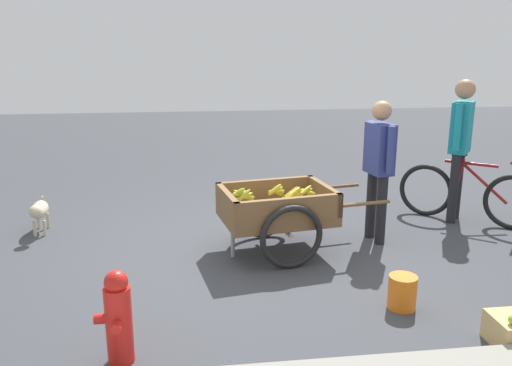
{
  "coord_description": "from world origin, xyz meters",
  "views": [
    {
      "loc": [
        0.51,
        5.08,
        2.11
      ],
      "look_at": [
        -0.14,
        0.0,
        0.75
      ],
      "focal_mm": 36.95,
      "sensor_mm": 36.0,
      "label": 1
    }
  ],
  "objects_px": {
    "bicycle": "(468,194)",
    "plastic_bucket": "(402,292)",
    "vendor_person": "(379,160)",
    "fruit_cart": "(277,211)",
    "fire_hydrant": "(118,317)",
    "dog": "(39,211)",
    "cyclist_person": "(461,137)"
  },
  "relations": [
    {
      "from": "cyclist_person",
      "to": "dog",
      "type": "xyz_separation_m",
      "value": [
        4.92,
        -0.16,
        -0.77
      ]
    },
    {
      "from": "bicycle",
      "to": "dog",
      "type": "bearing_deg",
      "value": -2.89
    },
    {
      "from": "bicycle",
      "to": "vendor_person",
      "type": "bearing_deg",
      "value": 18.81
    },
    {
      "from": "fruit_cart",
      "to": "vendor_person",
      "type": "xyz_separation_m",
      "value": [
        -1.13,
        -0.19,
        0.47
      ]
    },
    {
      "from": "fruit_cart",
      "to": "cyclist_person",
      "type": "xyz_separation_m",
      "value": [
        -2.33,
        -0.73,
        0.6
      ]
    },
    {
      "from": "plastic_bucket",
      "to": "cyclist_person",
      "type": "bearing_deg",
      "value": -126.11
    },
    {
      "from": "bicycle",
      "to": "cyclist_person",
      "type": "distance_m",
      "value": 0.7
    },
    {
      "from": "vendor_person",
      "to": "bicycle",
      "type": "height_order",
      "value": "vendor_person"
    },
    {
      "from": "fire_hydrant",
      "to": "plastic_bucket",
      "type": "distance_m",
      "value": 2.26
    },
    {
      "from": "fire_hydrant",
      "to": "plastic_bucket",
      "type": "bearing_deg",
      "value": -167.69
    },
    {
      "from": "fire_hydrant",
      "to": "dog",
      "type": "bearing_deg",
      "value": -65.95
    },
    {
      "from": "cyclist_person",
      "to": "plastic_bucket",
      "type": "xyz_separation_m",
      "value": [
        1.51,
        2.07,
        -0.9
      ]
    },
    {
      "from": "fruit_cart",
      "to": "plastic_bucket",
      "type": "relative_size",
      "value": 6.24
    },
    {
      "from": "bicycle",
      "to": "plastic_bucket",
      "type": "xyz_separation_m",
      "value": [
        1.63,
        1.97,
        -0.21
      ]
    },
    {
      "from": "fruit_cart",
      "to": "vendor_person",
      "type": "distance_m",
      "value": 1.24
    },
    {
      "from": "dog",
      "to": "fruit_cart",
      "type": "bearing_deg",
      "value": 160.96
    },
    {
      "from": "vendor_person",
      "to": "bicycle",
      "type": "relative_size",
      "value": 1.16
    },
    {
      "from": "fire_hydrant",
      "to": "vendor_person",
      "type": "bearing_deg",
      "value": -141.43
    },
    {
      "from": "vendor_person",
      "to": "plastic_bucket",
      "type": "bearing_deg",
      "value": 78.47
    },
    {
      "from": "vendor_person",
      "to": "cyclist_person",
      "type": "distance_m",
      "value": 1.32
    },
    {
      "from": "plastic_bucket",
      "to": "fire_hydrant",
      "type": "bearing_deg",
      "value": 12.31
    },
    {
      "from": "vendor_person",
      "to": "cyclist_person",
      "type": "xyz_separation_m",
      "value": [
        -1.2,
        -0.54,
        0.12
      ]
    },
    {
      "from": "bicycle",
      "to": "dog",
      "type": "height_order",
      "value": "bicycle"
    },
    {
      "from": "fruit_cart",
      "to": "cyclist_person",
      "type": "distance_m",
      "value": 2.51
    },
    {
      "from": "fire_hydrant",
      "to": "cyclist_person",
      "type": "bearing_deg",
      "value": -145.52
    },
    {
      "from": "fruit_cart",
      "to": "dog",
      "type": "distance_m",
      "value": 2.75
    },
    {
      "from": "cyclist_person",
      "to": "plastic_bucket",
      "type": "relative_size",
      "value": 6.09
    },
    {
      "from": "vendor_person",
      "to": "cyclist_person",
      "type": "height_order",
      "value": "cyclist_person"
    },
    {
      "from": "fruit_cart",
      "to": "fire_hydrant",
      "type": "distance_m",
      "value": 2.28
    },
    {
      "from": "bicycle",
      "to": "plastic_bucket",
      "type": "distance_m",
      "value": 2.56
    },
    {
      "from": "dog",
      "to": "bicycle",
      "type": "bearing_deg",
      "value": 177.11
    },
    {
      "from": "cyclist_person",
      "to": "dog",
      "type": "relative_size",
      "value": 2.55
    }
  ]
}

